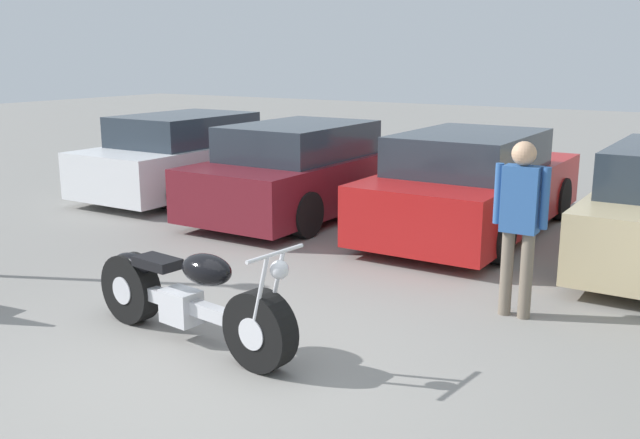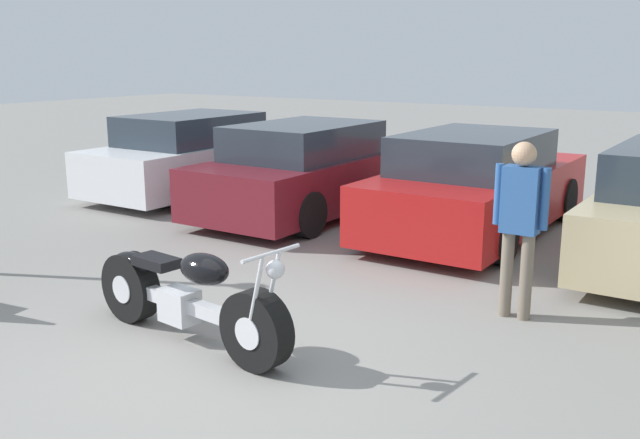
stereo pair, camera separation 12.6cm
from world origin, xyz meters
name	(u,v)px [view 1 (the left image)]	position (x,y,z in m)	size (l,w,h in m)	color
ground_plane	(206,371)	(0.00, 0.00, 0.00)	(60.00, 60.00, 0.00)	gray
motorcycle	(188,298)	(-0.52, 0.38, 0.41)	(2.35, 0.73, 1.02)	black
parked_car_white	(193,156)	(-5.22, 5.67, 0.67)	(1.91, 4.52, 1.44)	white
parked_car_maroon	(307,171)	(-2.53, 5.34, 0.67)	(1.91, 4.52, 1.44)	maroon
parked_car_red	(473,186)	(0.16, 5.53, 0.67)	(1.91, 4.52, 1.44)	red
person_standing	(520,214)	(1.70, 2.54, 1.01)	(0.52, 0.23, 1.70)	#726656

